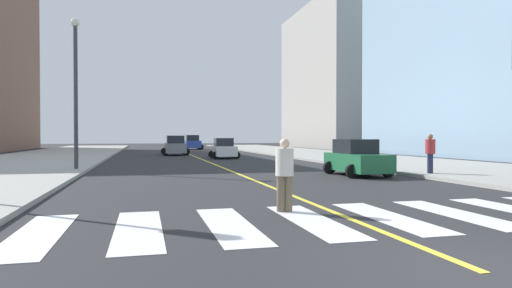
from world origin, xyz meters
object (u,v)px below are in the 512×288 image
pedestrian_waiting_east (430,152)px  street_lamp (76,80)px  car_blue_second (192,143)px  pedestrian_crossing (285,172)px  car_gray_nearest (175,146)px  car_white_fourth (224,149)px  car_green_third (357,158)px

pedestrian_waiting_east → street_lamp: (-15.90, 6.87, 3.55)m
pedestrian_waiting_east → car_blue_second: bearing=-119.8°
pedestrian_crossing → pedestrian_waiting_east: size_ratio=1.00×
car_gray_nearest → street_lamp: bearing=-107.9°
pedestrian_crossing → street_lamp: street_lamp is taller
car_white_fourth → pedestrian_waiting_east: (6.15, -18.65, 0.34)m
car_blue_second → pedestrian_waiting_east: (6.08, -44.07, 0.20)m
car_gray_nearest → pedestrian_crossing: size_ratio=2.40×
car_green_third → pedestrian_waiting_east: (2.94, -1.34, 0.34)m
car_blue_second → street_lamp: (-9.82, -37.20, 3.75)m
pedestrian_waiting_east → pedestrian_crossing: bearing=0.8°
pedestrian_waiting_east → car_green_third: bearing=-62.2°
pedestrian_waiting_east → car_white_fourth: bearing=-109.4°
street_lamp → car_white_fourth: bearing=50.4°
car_blue_second → pedestrian_crossing: bearing=87.0°
car_blue_second → car_white_fourth: bearing=90.3°
car_white_fourth → street_lamp: (-9.75, -11.78, 3.90)m
car_blue_second → car_green_third: 42.85m
car_white_fourth → pedestrian_waiting_east: size_ratio=2.14×
car_green_third → street_lamp: bearing=-24.2°
car_green_third → pedestrian_waiting_east: bearing=154.3°
car_blue_second → street_lamp: size_ratio=0.58×
car_gray_nearest → pedestrian_crossing: (0.40, -33.21, 0.09)m
pedestrian_crossing → car_gray_nearest: bearing=95.1°
street_lamp → pedestrian_crossing: bearing=-64.9°
car_green_third → pedestrian_crossing: 10.73m
pedestrian_crossing → pedestrian_waiting_east: (9.24, 7.34, 0.15)m
car_gray_nearest → street_lamp: (-6.26, -19.00, 3.80)m
car_blue_second → car_white_fourth: car_blue_second is taller
car_green_third → pedestrian_waiting_east: pedestrian_waiting_east is taller
car_white_fourth → car_green_third: bearing=102.7°
car_blue_second → car_green_third: size_ratio=1.18×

